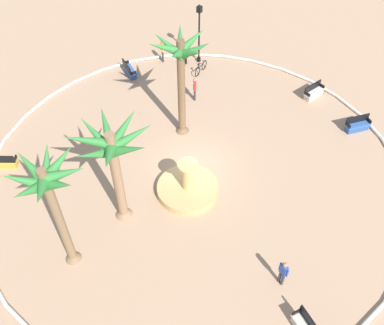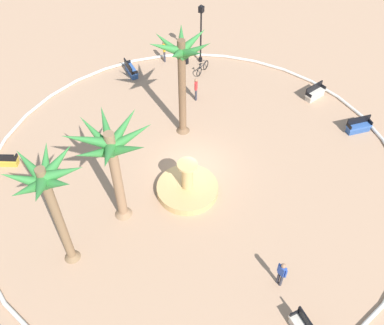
# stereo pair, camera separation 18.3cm
# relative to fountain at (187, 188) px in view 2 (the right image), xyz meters

# --- Properties ---
(ground_plane) EXTENTS (80.00, 80.00, 0.00)m
(ground_plane) POSITION_rel_fountain_xyz_m (0.72, -1.71, -0.32)
(ground_plane) COLOR tan
(plaza_curb) EXTENTS (24.03, 24.03, 0.20)m
(plaza_curb) POSITION_rel_fountain_xyz_m (0.72, -1.71, -0.22)
(plaza_curb) COLOR silver
(plaza_curb) RESTS_ON ground
(fountain) EXTENTS (3.39, 3.39, 2.22)m
(fountain) POSITION_rel_fountain_xyz_m (0.00, 0.00, 0.00)
(fountain) COLOR tan
(fountain) RESTS_ON ground
(palm_tree_near_fountain) EXTENTS (3.35, 3.36, 6.55)m
(palm_tree_near_fountain) POSITION_rel_fountain_xyz_m (2.27, 6.52, 4.78)
(palm_tree_near_fountain) COLOR brown
(palm_tree_near_fountain) RESTS_ON ground
(palm_tree_by_curb) EXTENTS (3.54, 3.63, 6.65)m
(palm_tree_by_curb) POSITION_rel_fountain_xyz_m (3.08, -4.02, 4.68)
(palm_tree_by_curb) COLOR brown
(palm_tree_by_curb) RESTS_ON ground
(palm_tree_mid_plaza) EXTENTS (3.99, 4.06, 5.99)m
(palm_tree_mid_plaza) POSITION_rel_fountain_xyz_m (1.99, 3.12, 4.20)
(palm_tree_mid_plaza) COLOR #8E6B4C
(palm_tree_mid_plaza) RESTS_ON ground
(bench_east) EXTENTS (0.96, 1.68, 1.00)m
(bench_east) POSITION_rel_fountain_xyz_m (-2.47, -11.83, 0.03)
(bench_east) COLOR beige
(bench_east) RESTS_ON ground
(bench_west) EXTENTS (1.62, 1.28, 1.00)m
(bench_west) POSITION_rel_fountain_xyz_m (10.00, 4.25, 0.03)
(bench_west) COLOR gold
(bench_west) RESTS_ON ground
(bench_north) EXTENTS (1.63, 1.24, 1.00)m
(bench_north) POSITION_rel_fountain_xyz_m (9.74, -6.95, 0.03)
(bench_north) COLOR #335BA8
(bench_north) RESTS_ON ground
(bench_southeast) EXTENTS (1.40, 1.56, 1.00)m
(bench_southeast) POSITION_rel_fountain_xyz_m (-6.09, -10.14, 0.03)
(bench_southeast) COLOR #335BA8
(bench_southeast) RESTS_ON ground
(lamppost) EXTENTS (0.32, 0.32, 4.54)m
(lamppost) POSITION_rel_fountain_xyz_m (6.49, -11.24, 2.34)
(lamppost) COLOR black
(lamppost) RESTS_ON ground
(trash_bin) EXTENTS (0.46, 0.46, 0.73)m
(trash_bin) POSITION_rel_fountain_xyz_m (7.26, -10.41, 0.07)
(trash_bin) COLOR black
(trash_bin) RESTS_ON ground
(bicycle_red_frame) EXTENTS (0.44, 1.72, 0.94)m
(bicycle_red_frame) POSITION_rel_fountain_xyz_m (5.56, -10.06, 0.07)
(bicycle_red_frame) COLOR black
(bicycle_red_frame) RESTS_ON ground
(person_cyclist_helmet) EXTENTS (0.38, 0.42, 1.70)m
(person_cyclist_helmet) POSITION_rel_fountain_xyz_m (8.76, -9.73, 0.64)
(person_cyclist_helmet) COLOR #33333D
(person_cyclist_helmet) RESTS_ON ground
(person_cyclist_photo) EXTENTS (0.51, 0.30, 1.67)m
(person_cyclist_photo) POSITION_rel_fountain_xyz_m (-6.63, 2.21, 0.62)
(person_cyclist_photo) COLOR #33333D
(person_cyclist_photo) RESTS_ON ground
(person_pedestrian_stroll) EXTENTS (0.34, 0.47, 1.70)m
(person_pedestrian_stroll) POSITION_rel_fountain_xyz_m (4.18, -7.13, 0.64)
(person_pedestrian_stroll) COLOR #33333D
(person_pedestrian_stroll) RESTS_ON ground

